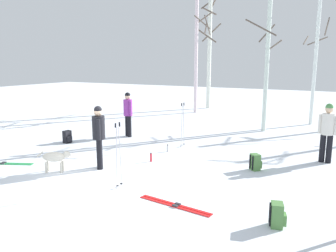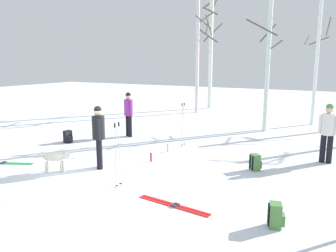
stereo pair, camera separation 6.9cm
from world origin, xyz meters
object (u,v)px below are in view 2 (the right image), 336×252
Objects in this scene: water_bottle_0 at (168,148)px; birch_tree_0 at (211,47)px; dog at (56,157)px; birch_tree_2 at (268,61)px; ski_poles_1 at (183,124)px; backpack_2 at (255,162)px; person_1 at (328,129)px; ski_poles_0 at (118,154)px; birch_tree_3 at (318,51)px; person_2 at (129,111)px; backpack_1 at (68,137)px; backpack_0 at (276,216)px; birch_tree_1 at (198,42)px; person_0 at (99,133)px; ski_pair_lying_1 at (2,163)px; ski_pair_lying_0 at (174,205)px; water_bottle_1 at (151,157)px.

water_bottle_0 is 0.03× the size of birch_tree_0.
dog is 9.12m from birch_tree_2.
ski_poles_1 is 3.43× the size of backpack_2.
person_1 is at bearing -54.95° from birch_tree_2.
birch_tree_0 reaches higher than ski_poles_0.
ski_poles_0 is 14.44m from birch_tree_0.
birch_tree_0 is 1.10× the size of birch_tree_3.
person_2 reaches higher than backpack_1.
person_2 is 1.12× the size of ski_poles_0.
backpack_0 is 0.07× the size of birch_tree_3.
ski_poles_0 reaches higher than ski_poles_1.
ski_poles_1 is 3.20m from backpack_2.
ski_poles_0 is 12.46m from birch_tree_1.
birch_tree_1 reaches higher than birch_tree_3.
birch_tree_3 is (4.38, 9.80, 2.33)m from person_0.
dog reaches higher than ski_pair_lying_1.
ski_pair_lying_1 is 1.16× the size of ski_poles_1.
backpack_0 is 15.95m from birch_tree_0.
dog is 0.11× the size of birch_tree_0.
ski_poles_0 is 0.22× the size of birch_tree_0.
birch_tree_1 is at bearing 94.93° from dog.
backpack_0 is (5.73, -0.38, -0.17)m from dog.
ski_pair_lying_0 is 4.19m from water_bottle_0.
ski_poles_1 is at bearing 88.81° from water_bottle_1.
backpack_0 is (4.92, -1.17, -0.77)m from person_0.
backpack_2 reaches higher than ski_pair_lying_1.
backpack_2 is (0.86, 3.07, 0.20)m from ski_pair_lying_0.
ski_pair_lying_1 is at bearing -123.34° from birch_tree_3.
person_0 reaches higher than ski_poles_0.
backpack_0 reaches higher than ski_pair_lying_1.
backpack_0 is 11.41m from birch_tree_3.
person_2 is 7.63m from birch_tree_1.
ski_pair_lying_0 is 1.11× the size of ski_poles_1.
ski_pair_lying_0 is 0.26× the size of birch_tree_3.
dog is 5.75m from backpack_0.
ski_pair_lying_0 is 3.15m from water_bottle_1.
person_0 is 0.27× the size of birch_tree_3.
water_bottle_1 is 0.05× the size of birch_tree_2.
birch_tree_2 reaches higher than water_bottle_1.
birch_tree_3 reaches higher than person_1.
backpack_1 is at bearing -95.33° from birch_tree_0.
backpack_0 is at bearing 1.79° from ski_pair_lying_0.
birch_tree_3 is (3.42, 6.58, 2.51)m from ski_poles_1.
person_1 is at bearing 27.35° from water_bottle_1.
ski_pair_lying_0 is at bearing -97.52° from birch_tree_3.
ski_pair_lying_0 is 3.20m from backpack_2.
backpack_2 is 2.95m from water_bottle_1.
backpack_0 is at bearing -47.94° from ski_poles_1.
birch_tree_1 is at bearing 99.58° from person_0.
birch_tree_0 is at bearing 106.52° from ski_poles_1.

